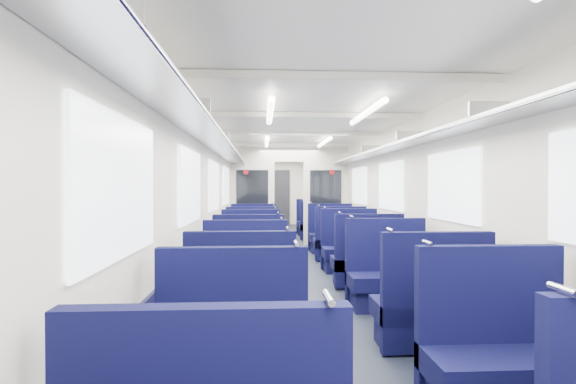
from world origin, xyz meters
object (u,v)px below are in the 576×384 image
seat_12 (249,265)px  seat_23 (313,224)px  seat_20 (255,228)px  seat_18 (253,237)px  seat_8 (241,310)px  seat_16 (252,244)px  seat_10 (245,285)px  end_door (280,197)px  seat_14 (251,253)px  seat_7 (499,362)px  bulkhead (289,194)px  seat_13 (367,264)px  seat_17 (339,243)px  seat_21 (318,227)px  seat_22 (256,224)px  seat_9 (431,312)px  seat_11 (388,280)px  seat_15 (350,251)px  seat_6 (231,367)px  seat_19 (331,237)px

seat_12 → seat_23: 6.87m
seat_20 → seat_18: bearing=-90.0°
seat_8 → seat_16: same height
seat_10 → seat_20: same height
end_door → seat_14: (-0.83, -9.25, -0.67)m
seat_8 → seat_18: same height
seat_7 → seat_16: (-1.66, 5.74, 0.00)m
bulkhead → seat_10: bearing=-98.2°
seat_13 → seat_17: bearing=90.0°
seat_16 → end_door: bearing=84.2°
seat_21 → seat_23: bearing=90.0°
seat_13 → seat_14: 1.96m
end_door → seat_20: end_door is taller
seat_14 → seat_22: size_ratio=1.00×
seat_17 → seat_22: 4.68m
end_door → seat_9: bearing=-86.3°
seat_10 → seat_13: (1.66, 1.26, 0.00)m
seat_14 → seat_16: (0.00, 1.16, 0.00)m
seat_18 → seat_21: bearing=54.0°
seat_11 → seat_23: size_ratio=1.00×
bulkhead → seat_8: 6.86m
seat_15 → seat_21: 4.41m
seat_10 → seat_22: size_ratio=1.00×
seat_12 → seat_16: 2.23m
seat_9 → seat_17: (0.00, 4.67, 0.00)m
seat_15 → seat_18: (-1.66, 2.13, 0.00)m
bulkhead → seat_6: bulkhead is taller
seat_22 → seat_13: bearing=-76.0°
seat_13 → seat_20: bearing=106.6°
bulkhead → seat_8: size_ratio=2.61×
seat_15 → seat_23: same height
seat_9 → seat_19: bearing=90.0°
seat_21 → seat_18: bearing=-126.0°
bulkhead → seat_10: size_ratio=2.61×
seat_13 → seat_17: size_ratio=1.00×
seat_15 → seat_16: (-1.66, 1.02, 0.00)m
end_door → seat_14: end_door is taller
seat_18 → seat_16: bearing=-90.0°
seat_10 → seat_15: 2.96m
seat_17 → seat_9: bearing=-90.0°
seat_15 → bulkhead: bearing=104.1°
seat_11 → seat_19: 4.41m
bulkhead → seat_17: bulkhead is taller
seat_21 → seat_23: (0.00, 1.03, 0.00)m
bulkhead → seat_14: size_ratio=2.61×
seat_19 → seat_22: same height
seat_6 → seat_7: 1.66m
bulkhead → seat_21: bearing=53.4°
seat_6 → seat_18: 6.84m
seat_10 → seat_17: same height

